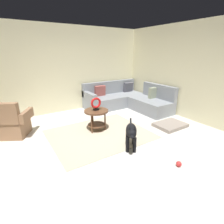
{
  "coord_description": "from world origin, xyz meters",
  "views": [
    {
      "loc": [
        -1.65,
        -2.7,
        1.92
      ],
      "look_at": [
        0.45,
        0.6,
        0.55
      ],
      "focal_mm": 27.86,
      "sensor_mm": 36.0,
      "label": 1
    }
  ],
  "objects": [
    {
      "name": "wall_right",
      "position": [
        2.94,
        0.0,
        1.35
      ],
      "size": [
        0.12,
        6.0,
        2.7
      ],
      "primitive_type": "cube",
      "color": "beige",
      "rests_on": "ground_plane"
    },
    {
      "name": "dog_toy_ball",
      "position": [
        0.72,
        -1.16,
        0.05
      ],
      "size": [
        0.1,
        0.1,
        0.1
      ],
      "primitive_type": "sphere",
      "color": "red",
      "rests_on": "ground_plane"
    },
    {
      "name": "area_rug",
      "position": [
        0.15,
        0.7,
        0.01
      ],
      "size": [
        2.3,
        1.9,
        0.01
      ],
      "primitive_type": "cube",
      "color": "#BCAD93",
      "rests_on": "ground_plane"
    },
    {
      "name": "sectional_couch",
      "position": [
        1.99,
        2.01,
        0.29
      ],
      "size": [
        2.2,
        2.25,
        0.88
      ],
      "color": "gray",
      "rests_on": "ground_plane"
    },
    {
      "name": "dog",
      "position": [
        0.37,
        -0.24,
        0.38
      ],
      "size": [
        0.54,
        0.71,
        0.63
      ],
      "rotation": [
        0.0,
        0.0,
        2.51
      ],
      "color": "black",
      "rests_on": "ground_plane"
    },
    {
      "name": "ground_plane",
      "position": [
        0.0,
        0.0,
        -0.05
      ],
      "size": [
        6.0,
        6.0,
        0.1
      ],
      "primitive_type": "cube",
      "color": "silver"
    },
    {
      "name": "side_table",
      "position": [
        0.21,
        0.95,
        0.42
      ],
      "size": [
        0.6,
        0.6,
        0.54
      ],
      "color": "brown",
      "rests_on": "ground_plane"
    },
    {
      "name": "dog_bed_mat",
      "position": [
        1.98,
        0.08,
        0.04
      ],
      "size": [
        0.8,
        0.6,
        0.09
      ],
      "primitive_type": "cube",
      "color": "gray",
      "rests_on": "ground_plane"
    },
    {
      "name": "torus_sculpture",
      "position": [
        0.21,
        0.95,
        0.71
      ],
      "size": [
        0.28,
        0.08,
        0.33
      ],
      "color": "black",
      "rests_on": "side_table"
    },
    {
      "name": "armchair",
      "position": [
        -1.62,
        1.71,
        0.32
      ],
      "size": [
        0.99,
        0.91,
        0.88
      ],
      "rotation": [
        0.0,
        0.0,
        -0.51
      ],
      "color": "#936B4C",
      "rests_on": "ground_plane"
    },
    {
      "name": "wall_back",
      "position": [
        0.0,
        2.94,
        1.35
      ],
      "size": [
        6.0,
        0.12,
        2.7
      ],
      "primitive_type": "cube",
      "color": "beige",
      "rests_on": "ground_plane"
    }
  ]
}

